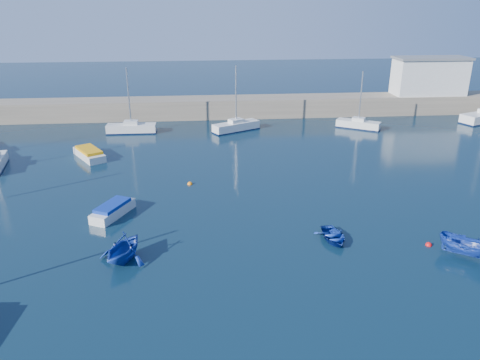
{
  "coord_description": "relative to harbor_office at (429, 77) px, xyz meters",
  "views": [
    {
      "loc": [
        -3.2,
        -19.11,
        15.65
      ],
      "look_at": [
        0.05,
        16.79,
        1.6
      ],
      "focal_mm": 35.0,
      "sensor_mm": 36.0,
      "label": 1
    }
  ],
  "objects": [
    {
      "name": "buoy_1",
      "position": [
        -17.92,
        -38.44,
        -5.1
      ],
      "size": [
        0.45,
        0.45,
        0.45
      ],
      "primitive_type": "sphere",
      "color": "red",
      "rests_on": "ground"
    },
    {
      "name": "back_wall",
      "position": [
        -30.0,
        0.0,
        -3.8
      ],
      "size": [
        96.0,
        4.5,
        2.6
      ],
      "primitive_type": "cube",
      "color": "gray",
      "rests_on": "ground"
    },
    {
      "name": "sailboat_5",
      "position": [
        -41.55,
        -7.81,
        -4.48
      ],
      "size": [
        6.02,
        1.76,
        8.0
      ],
      "rotation": [
        0.0,
        0.0,
        1.56
      ],
      "color": "silver",
      "rests_on": "ground"
    },
    {
      "name": "sailboat_7",
      "position": [
        -12.82,
        -8.26,
        -4.53
      ],
      "size": [
        5.43,
        4.2,
        7.28
      ],
      "rotation": [
        0.0,
        0.0,
        1.01
      ],
      "color": "silver",
      "rests_on": "ground"
    },
    {
      "name": "buoy_3",
      "position": [
        -34.17,
        -25.78,
        -5.1
      ],
      "size": [
        0.48,
        0.48,
        0.48
      ],
      "primitive_type": "sphere",
      "color": "orange",
      "rests_on": "ground"
    },
    {
      "name": "motorboat_1",
      "position": [
        -40.0,
        -31.75,
        -4.63
      ],
      "size": [
        3.1,
        4.29,
        1.0
      ],
      "rotation": [
        0.0,
        0.0,
        -0.46
      ],
      "color": "silver",
      "rests_on": "ground"
    },
    {
      "name": "sailboat_6",
      "position": [
        -28.54,
        -8.04,
        -4.49
      ],
      "size": [
        6.19,
        4.42,
        8.12
      ],
      "rotation": [
        0.0,
        0.0,
        2.07
      ],
      "color": "silver",
      "rests_on": "ground"
    },
    {
      "name": "ground",
      "position": [
        -30.0,
        -46.0,
        -5.1
      ],
      "size": [
        220.0,
        220.0,
        0.0
      ],
      "primitive_type": "plane",
      "color": "#0C2334",
      "rests_on": "ground"
    },
    {
      "name": "harbor_office",
      "position": [
        0.0,
        0.0,
        0.0
      ],
      "size": [
        10.0,
        4.0,
        5.0
      ],
      "primitive_type": "cube",
      "color": "silver",
      "rests_on": "back_wall"
    },
    {
      "name": "dinghy_left",
      "position": [
        -38.23,
        -38.6,
        -4.15
      ],
      "size": [
        4.29,
        4.54,
        1.9
      ],
      "primitive_type": "imported",
      "rotation": [
        0.0,
        0.0,
        -0.41
      ],
      "color": "#16379D",
      "rests_on": "ground"
    },
    {
      "name": "dinghy_center",
      "position": [
        -24.2,
        -37.17,
        -4.79
      ],
      "size": [
        2.4,
        3.18,
        0.62
      ],
      "primitive_type": "imported",
      "rotation": [
        0.0,
        0.0,
        0.09
      ],
      "color": "#16379D",
      "rests_on": "ground"
    },
    {
      "name": "motorboat_2",
      "position": [
        -44.72,
        -17.35,
        -4.62
      ],
      "size": [
        4.1,
        5.18,
        1.03
      ],
      "rotation": [
        0.0,
        0.0,
        0.55
      ],
      "color": "silver",
      "rests_on": "ground"
    },
    {
      "name": "dinghy_right",
      "position": [
        -16.19,
        -40.13,
        -4.39
      ],
      "size": [
        3.63,
        3.49,
        1.41
      ],
      "primitive_type": "imported",
      "rotation": [
        0.0,
        0.0,
        0.83
      ],
      "color": "#16379D",
      "rests_on": "ground"
    }
  ]
}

